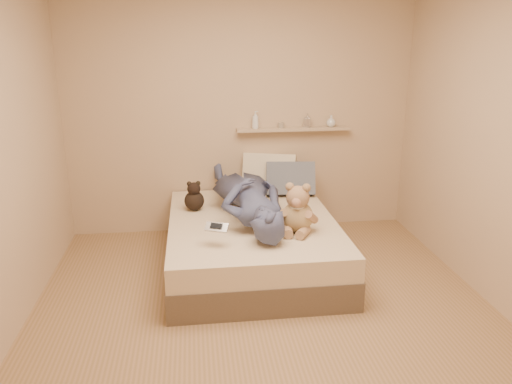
{
  "coord_description": "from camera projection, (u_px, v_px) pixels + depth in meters",
  "views": [
    {
      "loc": [
        -0.5,
        -3.27,
        2.05
      ],
      "look_at": [
        0.0,
        0.65,
        0.8
      ],
      "focal_mm": 35.0,
      "sensor_mm": 36.0,
      "label": 1
    }
  ],
  "objects": [
    {
      "name": "room",
      "position": [
        268.0,
        150.0,
        3.38
      ],
      "size": [
        3.8,
        3.8,
        3.8
      ],
      "color": "#9A734F",
      "rests_on": "ground"
    },
    {
      "name": "bed",
      "position": [
        252.0,
        243.0,
        4.58
      ],
      "size": [
        1.5,
        1.9,
        0.45
      ],
      "color": "brown",
      "rests_on": "floor"
    },
    {
      "name": "game_console",
      "position": [
        217.0,
        227.0,
        3.9
      ],
      "size": [
        0.2,
        0.14,
        0.06
      ],
      "color": "silver",
      "rests_on": "bed"
    },
    {
      "name": "teddy_bear",
      "position": [
        298.0,
        212.0,
        4.18
      ],
      "size": [
        0.34,
        0.36,
        0.44
      ],
      "color": "tan",
      "rests_on": "bed"
    },
    {
      "name": "dark_plush",
      "position": [
        194.0,
        198.0,
        4.72
      ],
      "size": [
        0.19,
        0.19,
        0.29
      ],
      "color": "black",
      "rests_on": "bed"
    },
    {
      "name": "pillow_cream",
      "position": [
        269.0,
        173.0,
        5.27
      ],
      "size": [
        0.61,
        0.42,
        0.43
      ],
      "primitive_type": "cube",
      "rotation": [
        -0.31,
        0.0,
        -0.29
      ],
      "color": "beige",
      "rests_on": "bed"
    },
    {
      "name": "pillow_grey",
      "position": [
        290.0,
        179.0,
        5.17
      ],
      "size": [
        0.53,
        0.32,
        0.37
      ],
      "primitive_type": "cube",
      "rotation": [
        -0.41,
        0.0,
        -0.12
      ],
      "color": "slate",
      "rests_on": "bed"
    },
    {
      "name": "person",
      "position": [
        248.0,
        196.0,
        4.55
      ],
      "size": [
        0.77,
        1.67,
        0.39
      ],
      "primitive_type": "imported",
      "rotation": [
        0.0,
        0.0,
        3.25
      ],
      "color": "#3F4663",
      "rests_on": "bed"
    },
    {
      "name": "wall_shelf",
      "position": [
        293.0,
        129.0,
        5.24
      ],
      "size": [
        1.2,
        0.12,
        0.03
      ],
      "primitive_type": "cube",
      "color": "tan",
      "rests_on": "wall_back"
    },
    {
      "name": "shelf_bottles",
      "position": [
        299.0,
        121.0,
        5.22
      ],
      "size": [
        0.92,
        0.13,
        0.18
      ],
      "color": "white",
      "rests_on": "wall_shelf"
    }
  ]
}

